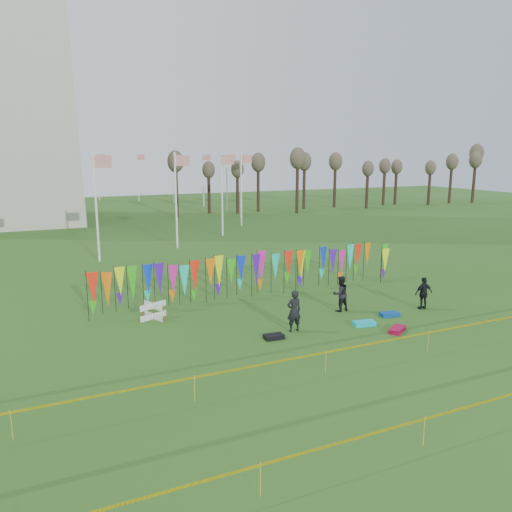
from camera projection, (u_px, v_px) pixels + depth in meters
name	position (u px, v px, depth m)	size (l,w,h in m)	color
ground	(331.00, 342.00, 21.20)	(160.00, 160.00, 0.00)	#285116
flagpole_ring	(0.00, 188.00, 57.45)	(57.40, 56.16, 8.00)	white
banner_row	(259.00, 269.00, 28.10)	(18.64, 0.64, 2.33)	black
caution_tape_near	(364.00, 346.00, 18.69)	(26.00, 0.02, 0.90)	#F3E005
caution_tape_far	(472.00, 407.00, 14.20)	(26.00, 0.02, 0.90)	#F3E005
tree_line	(353.00, 166.00, 72.19)	(53.92, 1.92, 7.84)	#34241A
box_kite	(153.00, 311.00, 24.02)	(0.76, 0.76, 0.84)	red
person_left	(294.00, 311.00, 22.32)	(0.69, 0.51, 1.90)	black
person_mid	(340.00, 294.00, 25.22)	(0.88, 0.55, 1.82)	black
person_right	(424.00, 293.00, 25.56)	(0.98, 0.56, 1.68)	black
kite_bag_turquoise	(364.00, 323.00, 23.21)	(1.03, 0.52, 0.21)	#0ECCD2
kite_bag_blue	(389.00, 314.00, 24.55)	(0.92, 0.48, 0.19)	#0945A0
kite_bag_red	(397.00, 330.00, 22.41)	(1.07, 0.49, 0.20)	#AC0B36
kite_bag_black	(274.00, 337.00, 21.55)	(0.84, 0.49, 0.19)	black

